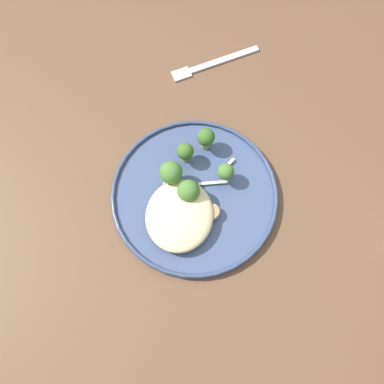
{
  "coord_description": "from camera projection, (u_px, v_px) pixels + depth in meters",
  "views": [
    {
      "loc": [
        -0.25,
        -0.03,
        1.39
      ],
      "look_at": [
        -0.02,
        0.0,
        0.76
      ],
      "focal_mm": 36.87,
      "sensor_mm": 36.0,
      "label": 1
    }
  ],
  "objects": [
    {
      "name": "broccoli_floret_left_leaning",
      "position": [
        171.0,
        175.0,
        0.66
      ],
      "size": [
        0.04,
        0.04,
        0.06
      ],
      "color": "#7A994C",
      "rests_on": "dinner_plate"
    },
    {
      "name": "onion_sliver_long_sliver",
      "position": [
        181.0,
        186.0,
        0.68
      ],
      "size": [
        0.01,
        0.04,
        0.0
      ],
      "primitive_type": "cube",
      "rotation": [
        0.0,
        0.0,
        4.78
      ],
      "color": "silver",
      "rests_on": "dinner_plate"
    },
    {
      "name": "seared_scallop_center_golden",
      "position": [
        172.0,
        230.0,
        0.65
      ],
      "size": [
        0.03,
        0.03,
        0.01
      ],
      "color": "beige",
      "rests_on": "dinner_plate"
    },
    {
      "name": "onion_sliver_short_strip",
      "position": [
        213.0,
        183.0,
        0.69
      ],
      "size": [
        0.02,
        0.05,
        0.0
      ],
      "primitive_type": "cube",
      "rotation": [
        0.0,
        0.0,
        4.93
      ],
      "color": "silver",
      "rests_on": "dinner_plate"
    },
    {
      "name": "broccoli_floret_tall_stalk",
      "position": [
        189.0,
        191.0,
        0.65
      ],
      "size": [
        0.04,
        0.04,
        0.06
      ],
      "color": "#7A994C",
      "rests_on": "dinner_plate"
    },
    {
      "name": "seared_scallop_on_noodles",
      "position": [
        180.0,
        216.0,
        0.66
      ],
      "size": [
        0.04,
        0.04,
        0.02
      ],
      "color": "#E5C689",
      "rests_on": "dinner_plate"
    },
    {
      "name": "wooden_dining_table",
      "position": [
        195.0,
        201.0,
        0.78
      ],
      "size": [
        1.4,
        1.0,
        0.74
      ],
      "color": "brown",
      "rests_on": "ground"
    },
    {
      "name": "seared_scallop_right_edge",
      "position": [
        196.0,
        197.0,
        0.67
      ],
      "size": [
        0.03,
        0.03,
        0.02
      ],
      "color": "#DBB77A",
      "rests_on": "dinner_plate"
    },
    {
      "name": "dinner_plate",
      "position": [
        192.0,
        194.0,
        0.69
      ],
      "size": [
        0.29,
        0.29,
        0.02
      ],
      "color": "#38476B",
      "rests_on": "wooden_dining_table"
    },
    {
      "name": "broccoli_floret_small_sprig",
      "position": [
        185.0,
        152.0,
        0.68
      ],
      "size": [
        0.03,
        0.03,
        0.05
      ],
      "color": "#7A994C",
      "rests_on": "dinner_plate"
    },
    {
      "name": "dinner_fork",
      "position": [
        212.0,
        64.0,
        0.79
      ],
      "size": [
        0.11,
        0.17,
        0.0
      ],
      "color": "silver",
      "rests_on": "wooden_dining_table"
    },
    {
      "name": "seared_scallop_tilted_round",
      "position": [
        164.0,
        216.0,
        0.66
      ],
      "size": [
        0.04,
        0.04,
        0.02
      ],
      "color": "#E5C689",
      "rests_on": "dinner_plate"
    },
    {
      "name": "seared_scallop_large_seared",
      "position": [
        212.0,
        212.0,
        0.66
      ],
      "size": [
        0.03,
        0.03,
        0.01
      ],
      "color": "#DBB77A",
      "rests_on": "dinner_plate"
    },
    {
      "name": "seared_scallop_left_edge",
      "position": [
        172.0,
        184.0,
        0.68
      ],
      "size": [
        0.03,
        0.03,
        0.02
      ],
      "color": "beige",
      "rests_on": "dinner_plate"
    },
    {
      "name": "broccoli_floret_front_edge",
      "position": [
        206.0,
        138.0,
        0.69
      ],
      "size": [
        0.03,
        0.03,
        0.05
      ],
      "color": "#7A994C",
      "rests_on": "dinner_plate"
    },
    {
      "name": "noodle_bed",
      "position": [
        180.0,
        215.0,
        0.65
      ],
      "size": [
        0.13,
        0.11,
        0.03
      ],
      "color": "beige",
      "rests_on": "dinner_plate"
    },
    {
      "name": "ground",
      "position": [
        194.0,
        262.0,
        1.39
      ],
      "size": [
        6.0,
        6.0,
        0.0
      ],
      "primitive_type": "plane",
      "color": "#2D2B28"
    },
    {
      "name": "broccoli_floret_beside_noodles",
      "position": [
        226.0,
        172.0,
        0.67
      ],
      "size": [
        0.03,
        0.03,
        0.05
      ],
      "color": "#89A356",
      "rests_on": "dinner_plate"
    },
    {
      "name": "onion_sliver_pale_crescent",
      "position": [
        226.0,
        167.0,
        0.7
      ],
      "size": [
        0.04,
        0.03,
        0.0
      ],
      "primitive_type": "cube",
      "rotation": [
        0.0,
        0.0,
        5.65
      ],
      "color": "silver",
      "rests_on": "dinner_plate"
    }
  ]
}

